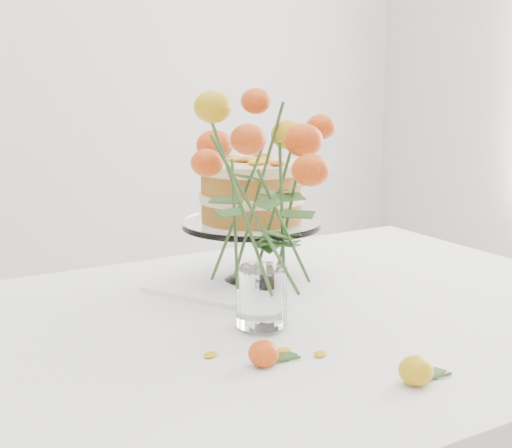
{
  "coord_description": "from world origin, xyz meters",
  "views": [
    {
      "loc": [
        -0.56,
        -0.97,
        1.16
      ],
      "look_at": [
        0.06,
        0.07,
        0.9
      ],
      "focal_mm": 50.0,
      "sensor_mm": 36.0,
      "label": 1
    }
  ],
  "objects": [
    {
      "name": "cake_stand",
      "position": [
        0.11,
        0.18,
        0.93
      ],
      "size": [
        0.27,
        0.27,
        0.24
      ],
      "rotation": [
        0.0,
        0.0,
        -0.25
      ],
      "color": "white",
      "rests_on": "napkin"
    },
    {
      "name": "rose_vase",
      "position": [
        0.0,
        -0.04,
        1.0
      ],
      "size": [
        0.29,
        0.29,
        0.41
      ],
      "rotation": [
        0.0,
        0.0,
        -0.11
      ],
      "color": "white",
      "rests_on": "table"
    },
    {
      "name": "stray_petal_c",
      "position": [
        0.02,
        -0.18,
        0.76
      ],
      "size": [
        0.03,
        0.02,
        0.0
      ],
      "primitive_type": "ellipsoid",
      "color": "gold",
      "rests_on": "table"
    },
    {
      "name": "napkin",
      "position": [
        0.11,
        0.18,
        0.76
      ],
      "size": [
        0.42,
        0.42,
        0.01
      ],
      "primitive_type": "cube",
      "rotation": [
        0.0,
        0.0,
        0.51
      ],
      "color": "white",
      "rests_on": "table"
    },
    {
      "name": "loose_rose_near",
      "position": [
        0.07,
        -0.32,
        0.78
      ],
      "size": [
        0.08,
        0.05,
        0.04
      ],
      "rotation": [
        0.0,
        0.0,
        -0.08
      ],
      "color": "gold",
      "rests_on": "table"
    },
    {
      "name": "stray_petal_a",
      "position": [
        -0.12,
        -0.1,
        0.76
      ],
      "size": [
        0.03,
        0.02,
        0.0
      ],
      "primitive_type": "ellipsoid",
      "color": "gold",
      "rests_on": "table"
    },
    {
      "name": "loose_rose_far",
      "position": [
        -0.07,
        -0.17,
        0.77
      ],
      "size": [
        0.08,
        0.04,
        0.04
      ],
      "rotation": [
        0.0,
        0.0,
        -0.13
      ],
      "color": "red",
      "rests_on": "table"
    },
    {
      "name": "table",
      "position": [
        0.0,
        0.0,
        0.67
      ],
      "size": [
        1.43,
        0.93,
        0.76
      ],
      "color": "tan",
      "rests_on": "ground"
    },
    {
      "name": "stray_petal_b",
      "position": [
        -0.02,
        -0.14,
        0.76
      ],
      "size": [
        0.03,
        0.02,
        0.0
      ],
      "primitive_type": "ellipsoid",
      "color": "gold",
      "rests_on": "table"
    }
  ]
}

